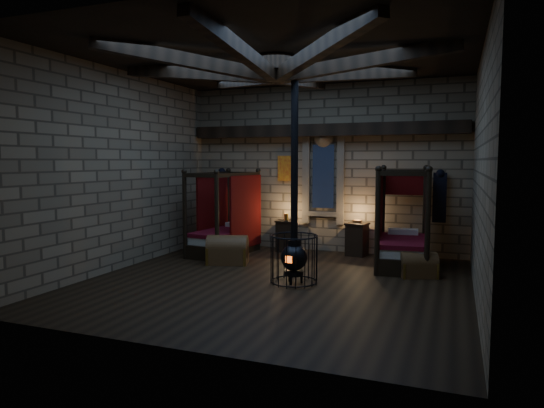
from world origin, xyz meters
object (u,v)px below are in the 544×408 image
(bed_left, at_px, (225,234))
(trunk_right, at_px, (418,266))
(stove, at_px, (294,253))
(bed_right, at_px, (402,243))
(trunk_left, at_px, (228,251))

(bed_left, bearing_deg, trunk_right, -2.22)
(stove, bearing_deg, trunk_right, 37.63)
(trunk_right, bearing_deg, bed_right, 93.76)
(stove, bearing_deg, trunk_left, 155.50)
(bed_left, bearing_deg, stove, -32.90)
(bed_left, relative_size, trunk_left, 2.02)
(bed_right, relative_size, trunk_right, 2.60)
(trunk_right, bearing_deg, bed_left, 149.28)
(bed_right, xyz_separation_m, stove, (-1.74, -2.23, 0.06))
(bed_right, bearing_deg, bed_left, 175.66)
(bed_right, relative_size, trunk_left, 2.07)
(bed_left, xyz_separation_m, trunk_left, (0.58, -1.06, -0.21))
(bed_right, distance_m, stove, 2.83)
(bed_left, relative_size, trunk_right, 2.54)
(trunk_right, bearing_deg, trunk_left, 162.64)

